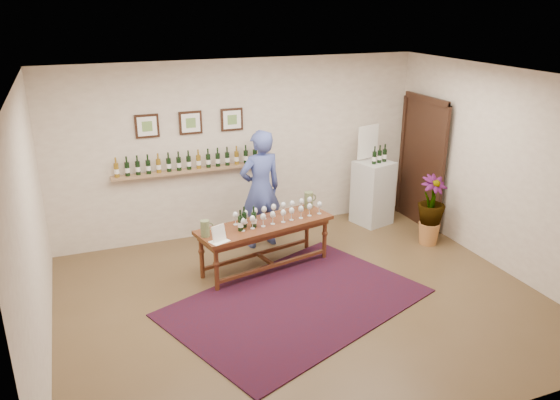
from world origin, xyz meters
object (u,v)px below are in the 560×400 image
object	(u,v)px
tasting_table	(265,230)
display_pedestal	(373,193)
person	(261,189)
potted_plant	(431,210)

from	to	relation	value
tasting_table	display_pedestal	world-z (taller)	display_pedestal
tasting_table	display_pedestal	distance (m)	2.47
display_pedestal	person	distance (m)	2.13
tasting_table	potted_plant	world-z (taller)	potted_plant
tasting_table	person	distance (m)	0.85
display_pedestal	person	xyz separation A→B (m)	(-2.08, -0.19, 0.38)
potted_plant	display_pedestal	bearing A→B (deg)	109.56
potted_plant	person	world-z (taller)	person
display_pedestal	potted_plant	size ratio (longest dim) A/B	1.13
tasting_table	potted_plant	bearing A→B (deg)	-15.31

